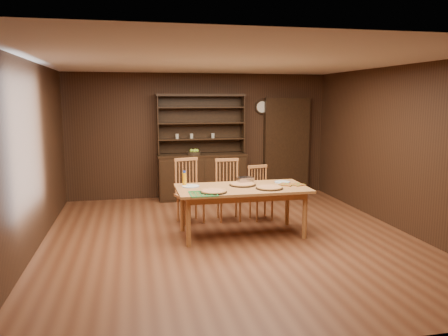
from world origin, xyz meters
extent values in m
plane|color=brown|center=(0.00, 0.00, 0.00)|extent=(6.00, 6.00, 0.00)
plane|color=silver|center=(0.00, 0.00, 2.60)|extent=(6.00, 6.00, 0.00)
plane|color=#311C0F|center=(0.00, 3.00, 1.30)|extent=(5.50, 0.00, 5.50)
plane|color=#311C0F|center=(0.00, -3.00, 1.30)|extent=(5.50, 0.00, 5.50)
plane|color=#311C0F|center=(-2.75, 0.00, 1.30)|extent=(0.00, 6.00, 6.00)
plane|color=#311C0F|center=(2.75, 0.00, 1.30)|extent=(0.00, 6.00, 6.00)
cube|color=black|center=(0.00, 2.74, 0.45)|extent=(1.80, 0.50, 0.90)
cube|color=black|center=(0.00, 2.74, 0.92)|extent=(1.84, 0.52, 0.04)
cube|color=black|center=(0.00, 2.97, 1.55)|extent=(1.80, 0.02, 1.20)
cube|color=black|center=(-0.89, 2.82, 1.55)|extent=(0.02, 0.32, 1.20)
cube|color=black|center=(0.89, 2.82, 1.55)|extent=(0.02, 0.32, 1.20)
cube|color=black|center=(0.00, 2.82, 2.15)|extent=(1.84, 0.34, 0.05)
cylinder|color=#A09987|center=(-0.50, 2.82, 1.31)|extent=(0.07, 0.07, 0.10)
cylinder|color=#A09987|center=(-0.20, 2.82, 1.31)|extent=(0.07, 0.07, 0.10)
cube|color=black|center=(1.90, 2.90, 1.05)|extent=(1.00, 0.18, 2.10)
cylinder|color=black|center=(1.35, 2.96, 1.90)|extent=(0.30, 0.04, 0.30)
cylinder|color=white|center=(1.35, 2.94, 1.90)|extent=(0.24, 0.01, 0.24)
cube|color=#BA7740|center=(0.21, 0.15, 0.73)|extent=(1.98, 0.99, 0.04)
cylinder|color=#BA7740|center=(-0.67, -0.22, 0.35)|extent=(0.07, 0.07, 0.71)
cylinder|color=#BA7740|center=(-0.67, 0.53, 0.35)|extent=(0.07, 0.07, 0.71)
cylinder|color=#BA7740|center=(1.08, -0.22, 0.35)|extent=(0.07, 0.07, 0.71)
cylinder|color=#BA7740|center=(1.08, 0.53, 0.35)|extent=(0.07, 0.07, 0.71)
cube|color=#B7763E|center=(-0.47, 1.01, 0.46)|extent=(0.54, 0.53, 0.04)
cylinder|color=#B7763E|center=(-0.59, 0.81, 0.22)|extent=(0.04, 0.04, 0.44)
cylinder|color=#B7763E|center=(-0.68, 1.12, 0.22)|extent=(0.04, 0.04, 0.44)
cylinder|color=#B7763E|center=(-0.26, 0.90, 0.22)|extent=(0.04, 0.04, 0.44)
cylinder|color=#B7763E|center=(-0.35, 1.21, 0.22)|extent=(0.04, 0.04, 0.44)
cube|color=#B7763E|center=(-0.52, 1.18, 1.06)|extent=(0.42, 0.15, 0.05)
cube|color=#B7763E|center=(0.19, 1.01, 0.44)|extent=(0.44, 0.42, 0.04)
cylinder|color=#B7763E|center=(0.02, 0.85, 0.21)|extent=(0.04, 0.04, 0.42)
cylinder|color=#B7763E|center=(0.03, 1.16, 0.21)|extent=(0.04, 0.04, 0.42)
cylinder|color=#B7763E|center=(0.35, 0.85, 0.21)|extent=(0.04, 0.04, 0.42)
cylinder|color=#B7763E|center=(0.36, 1.16, 0.21)|extent=(0.04, 0.04, 0.42)
cube|color=#B7763E|center=(0.19, 1.18, 1.03)|extent=(0.41, 0.04, 0.05)
cube|color=#B7763E|center=(0.75, 0.94, 0.39)|extent=(0.44, 0.42, 0.04)
cylinder|color=#B7763E|center=(0.63, 0.78, 0.18)|extent=(0.03, 0.03, 0.37)
cylinder|color=#B7763E|center=(0.58, 1.05, 0.18)|extent=(0.03, 0.03, 0.37)
cylinder|color=#B7763E|center=(0.92, 0.83, 0.18)|extent=(0.03, 0.03, 0.37)
cylinder|color=#B7763E|center=(0.87, 1.10, 0.18)|extent=(0.03, 0.03, 0.37)
cube|color=#B7763E|center=(0.72, 1.09, 0.91)|extent=(0.36, 0.10, 0.05)
cylinder|color=black|center=(-0.29, -0.13, 0.76)|extent=(0.39, 0.39, 0.01)
cylinder|color=tan|center=(-0.29, -0.13, 0.77)|extent=(0.36, 0.36, 0.02)
torus|color=#AF713F|center=(-0.29, -0.13, 0.77)|extent=(0.37, 0.37, 0.03)
cylinder|color=black|center=(0.58, -0.04, 0.76)|extent=(0.41, 0.41, 0.01)
cylinder|color=tan|center=(0.58, -0.04, 0.77)|extent=(0.38, 0.38, 0.02)
torus|color=#AF713F|center=(0.58, -0.04, 0.77)|extent=(0.39, 0.39, 0.03)
cylinder|color=black|center=(0.25, 0.29, 0.76)|extent=(0.42, 0.42, 0.01)
cylinder|color=tan|center=(0.25, 0.29, 0.77)|extent=(0.37, 0.37, 0.02)
torus|color=#AF713F|center=(0.25, 0.29, 0.77)|extent=(0.38, 0.38, 0.03)
cylinder|color=silver|center=(-0.55, 0.35, 0.76)|extent=(0.27, 0.27, 0.01)
torus|color=#355CA1|center=(-0.55, 0.35, 0.76)|extent=(0.27, 0.27, 0.01)
cylinder|color=silver|center=(0.93, 0.38, 0.76)|extent=(0.24, 0.24, 0.01)
torus|color=#355CA1|center=(0.93, 0.38, 0.76)|extent=(0.25, 0.25, 0.01)
cube|color=silver|center=(0.33, 0.45, 0.80)|extent=(0.27, 0.21, 0.10)
cylinder|color=orange|center=(-0.64, 0.44, 0.85)|extent=(0.06, 0.06, 0.20)
cylinder|color=navy|center=(-0.64, 0.44, 0.97)|extent=(0.04, 0.04, 0.03)
cube|color=red|center=(1.09, 0.13, 0.76)|extent=(0.26, 0.26, 0.01)
cube|color=red|center=(0.92, 0.17, 0.76)|extent=(0.29, 0.29, 0.02)
cylinder|color=black|center=(-0.17, 2.69, 0.97)|extent=(0.30, 0.30, 0.06)
sphere|color=#9CC334|center=(-0.22, 2.69, 1.02)|extent=(0.08, 0.08, 0.08)
sphere|color=#9CC334|center=(-0.14, 2.72, 1.02)|extent=(0.08, 0.08, 0.08)
sphere|color=#9CC334|center=(-0.17, 2.64, 1.02)|extent=(0.08, 0.08, 0.08)
sphere|color=#9CC334|center=(-0.11, 2.67, 1.02)|extent=(0.08, 0.08, 0.08)
camera|label=1|loc=(-1.40, -6.14, 2.08)|focal=35.00mm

